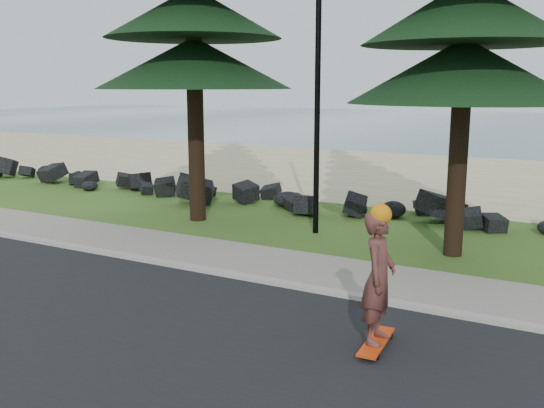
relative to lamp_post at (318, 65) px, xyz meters
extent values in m
plane|color=#35571B|center=(0.00, -3.20, -4.13)|extent=(160.00, 160.00, 0.00)
cube|color=black|center=(0.00, -7.70, -4.12)|extent=(160.00, 7.00, 0.02)
cube|color=#AAA499|center=(0.00, -4.10, -4.08)|extent=(160.00, 0.20, 0.10)
cube|color=gray|center=(0.00, -3.00, -4.09)|extent=(160.00, 2.00, 0.08)
cube|color=tan|center=(0.00, 11.30, -4.13)|extent=(160.00, 15.00, 0.01)
cube|color=#3F6A78|center=(0.00, 47.80, -4.13)|extent=(160.00, 58.00, 0.01)
cylinder|color=black|center=(0.00, 0.00, -0.13)|extent=(0.14, 0.14, 8.00)
cube|color=red|center=(3.65, -5.85, -4.03)|extent=(0.36, 1.13, 0.04)
imported|color=brown|center=(3.65, -5.85, -3.08)|extent=(0.50, 0.71, 1.86)
sphere|color=orange|center=(3.65, -5.85, -2.19)|extent=(0.30, 0.30, 0.30)
camera|label=1|loc=(6.23, -13.58, -0.47)|focal=40.00mm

